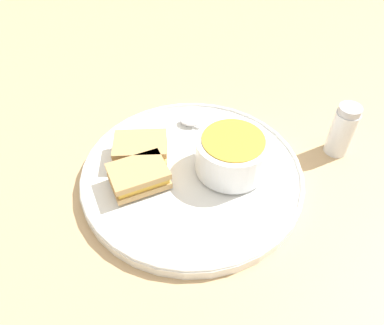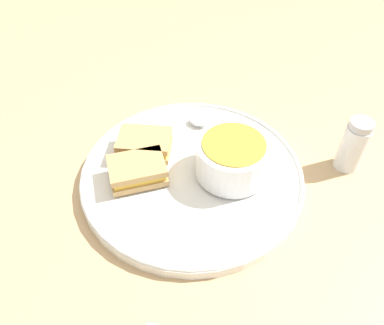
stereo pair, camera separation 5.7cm
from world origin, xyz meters
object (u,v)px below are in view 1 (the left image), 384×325
at_px(soup_bowl, 232,154).
at_px(salt_shaker, 342,130).
at_px(spoon, 192,122).
at_px(sandwich_half_far, 138,174).
at_px(sandwich_half_near, 141,149).

xyz_separation_m(soup_bowl, salt_shaker, (0.20, -0.00, -0.01)).
relative_size(spoon, salt_shaker, 0.93).
xyz_separation_m(sandwich_half_far, salt_shaker, (0.34, -0.02, 0.01)).
relative_size(spoon, sandwich_half_near, 0.89).
distance_m(spoon, sandwich_half_far, 0.16).
height_order(sandwich_half_near, sandwich_half_far, same).
bearing_deg(soup_bowl, spoon, 100.70).
bearing_deg(salt_shaker, spoon, 150.45).
bearing_deg(spoon, soup_bowl, 146.70).
height_order(soup_bowl, sandwich_half_far, soup_bowl).
height_order(soup_bowl, sandwich_half_near, soup_bowl).
bearing_deg(spoon, sandwich_half_far, 85.57).
xyz_separation_m(soup_bowl, sandwich_half_far, (-0.14, 0.02, -0.01)).
distance_m(spoon, salt_shaker, 0.25).
bearing_deg(sandwich_half_far, salt_shaker, -4.04).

